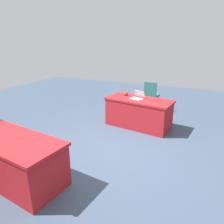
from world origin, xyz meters
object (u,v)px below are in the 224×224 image
object	(u,v)px
table_back_left	(14,159)
scissors_red	(160,102)
table_foreground	(139,113)
yarn_ball	(126,94)
laptop_silver	(137,97)
chair_tucked_right	(151,94)

from	to	relation	value
table_back_left	scissors_red	size ratio (longest dim) A/B	10.72
table_foreground	table_back_left	xyz separation A→B (m)	(1.16, 3.08, -0.00)
table_foreground	yarn_ball	world-z (taller)	yarn_ball
laptop_silver	scissors_red	distance (m)	0.61
table_back_left	yarn_ball	bearing A→B (deg)	-102.24
chair_tucked_right	laptop_silver	distance (m)	1.54
chair_tucked_right	table_back_left	bearing A→B (deg)	-99.86
table_back_left	chair_tucked_right	world-z (taller)	chair_tucked_right
chair_tucked_right	scissors_red	size ratio (longest dim) A/B	5.37
laptop_silver	scissors_red	xyz separation A→B (m)	(-0.60, 0.04, -0.04)
table_back_left	chair_tucked_right	size ratio (longest dim) A/B	2.00
yarn_ball	scissors_red	distance (m)	1.03
table_foreground	table_back_left	bearing A→B (deg)	69.35
table_back_left	laptop_silver	xyz separation A→B (m)	(-1.11, -3.09, 0.43)
table_foreground	laptop_silver	world-z (taller)	laptop_silver
laptop_silver	scissors_red	world-z (taller)	laptop_silver
table_foreground	table_back_left	size ratio (longest dim) A/B	0.95
table_back_left	yarn_ball	size ratio (longest dim) A/B	17.62
chair_tucked_right	laptop_silver	xyz separation A→B (m)	(-0.01, 1.52, 0.26)
table_back_left	scissors_red	bearing A→B (deg)	-119.31
table_foreground	chair_tucked_right	bearing A→B (deg)	-87.55
chair_tucked_right	yarn_ball	world-z (taller)	chair_tucked_right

